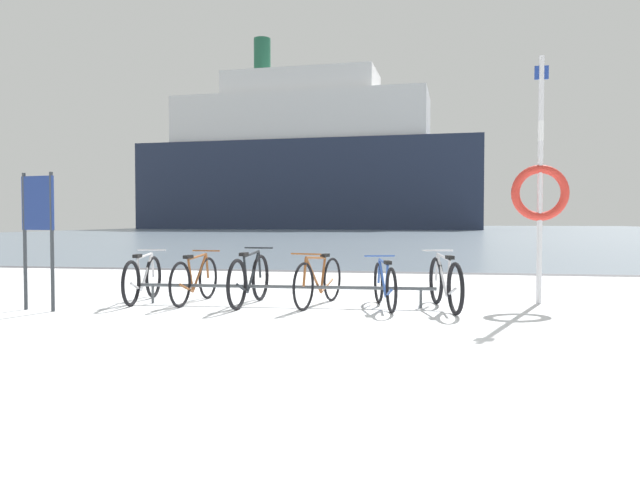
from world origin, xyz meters
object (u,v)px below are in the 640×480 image
at_px(bicycle_4, 385,285).
at_px(bicycle_3, 319,281).
at_px(bicycle_0, 143,279).
at_px(info_sign, 38,217).
at_px(bicycle_2, 249,280).
at_px(rescue_post, 540,188).
at_px(ferry_ship, 307,164).
at_px(bicycle_5, 445,283).
at_px(bicycle_1, 195,280).

bearing_deg(bicycle_4, bicycle_3, 176.42).
relative_size(bicycle_0, info_sign, 0.86).
xyz_separation_m(bicycle_3, info_sign, (-3.78, -1.11, 0.94)).
bearing_deg(bicycle_4, bicycle_2, -178.76).
height_order(bicycle_2, bicycle_4, bicycle_2).
relative_size(bicycle_2, rescue_post, 0.47).
distance_m(bicycle_2, info_sign, 3.07).
bearing_deg(ferry_ship, bicycle_5, -77.74).
height_order(bicycle_0, bicycle_5, bicycle_5).
height_order(bicycle_3, info_sign, info_sign).
relative_size(bicycle_3, ferry_ship, 0.04).
xyz_separation_m(bicycle_4, ferry_ship, (-14.75, 71.85, 8.51)).
relative_size(bicycle_4, rescue_post, 0.41).
distance_m(rescue_post, ferry_ship, 73.37).
distance_m(bicycle_3, bicycle_4, 0.98).
distance_m(bicycle_0, bicycle_3, 2.75).
bearing_deg(bicycle_1, bicycle_3, 0.84).
distance_m(bicycle_0, rescue_post, 6.21).
bearing_deg(info_sign, ferry_ship, 97.81).
bearing_deg(bicycle_3, ferry_ship, 100.87).
distance_m(bicycle_5, ferry_ship, 73.99).
bearing_deg(rescue_post, ferry_ship, 103.49).
distance_m(bicycle_0, bicycle_4, 3.72).
xyz_separation_m(bicycle_0, bicycle_4, (3.72, -0.02, -0.02)).
xyz_separation_m(bicycle_2, rescue_post, (4.28, 0.87, 1.37)).
bearing_deg(info_sign, bicycle_3, 16.31).
bearing_deg(rescue_post, bicycle_1, -171.20).
distance_m(bicycle_2, bicycle_4, 2.00).
bearing_deg(bicycle_4, bicycle_0, 179.73).
bearing_deg(info_sign, rescue_post, 14.94).
height_order(info_sign, ferry_ship, ferry_ship).
distance_m(info_sign, rescue_post, 7.29).
bearing_deg(ferry_ship, bicycle_3, -79.13).
xyz_separation_m(bicycle_0, bicycle_3, (2.75, 0.04, 0.01)).
relative_size(bicycle_5, rescue_post, 0.47).
distance_m(bicycle_1, info_sign, 2.36).
distance_m(bicycle_1, ferry_ship, 73.28).
height_order(bicycle_0, bicycle_1, bicycle_0).
relative_size(rescue_post, ferry_ship, 0.08).
relative_size(bicycle_0, bicycle_1, 0.99).
distance_m(bicycle_3, ferry_ship, 73.59).
bearing_deg(bicycle_0, bicycle_2, -2.01).
distance_m(bicycle_4, bicycle_5, 0.85).
bearing_deg(rescue_post, bicycle_2, -168.45).
bearing_deg(ferry_ship, info_sign, -82.19).
relative_size(bicycle_4, ferry_ship, 0.03).
height_order(bicycle_1, bicycle_2, bicycle_2).
distance_m(bicycle_0, ferry_ship, 73.17).
bearing_deg(bicycle_0, info_sign, -134.09).
bearing_deg(bicycle_3, bicycle_1, -179.16).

